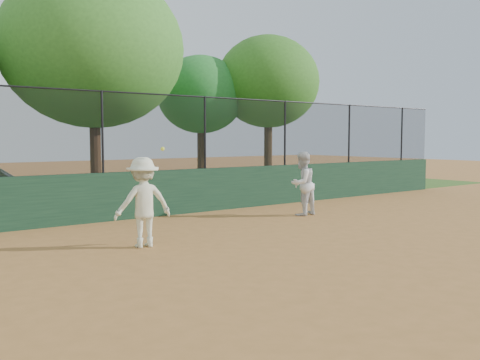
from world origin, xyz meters
TOP-DOWN VIEW (x-y plane):
  - ground at (0.00, 0.00)m, footprint 80.00×80.00m
  - back_wall at (0.00, 6.00)m, footprint 26.00×0.20m
  - grass_strip at (0.00, 12.00)m, footprint 36.00×12.00m
  - player_second at (4.09, 3.77)m, footprint 0.91×0.76m
  - player_main at (-1.16, 2.64)m, footprint 1.18×0.78m
  - fence_assembly at (-0.03, 6.00)m, footprint 26.00×0.06m
  - tree_2 at (1.23, 10.63)m, footprint 6.05×5.50m
  - tree_3 at (6.66, 12.46)m, footprint 3.76×3.42m
  - tree_4 at (9.34, 11.28)m, footprint 4.57×4.16m

SIDE VIEW (x-z plane):
  - ground at x=0.00m, z-range 0.00..0.00m
  - grass_strip at x=0.00m, z-range 0.00..0.01m
  - back_wall at x=0.00m, z-range 0.00..1.20m
  - player_second at x=4.09m, z-range 0.00..1.69m
  - player_main at x=-1.16m, z-range -0.10..1.79m
  - fence_assembly at x=-0.03m, z-range 1.24..3.24m
  - tree_3 at x=6.66m, z-range 1.10..6.58m
  - tree_4 at x=9.34m, z-range 1.23..7.66m
  - tree_2 at x=1.23m, z-range 1.18..8.77m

